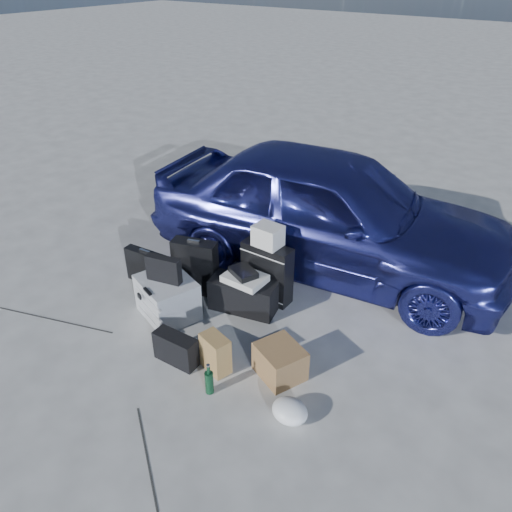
{
  "coord_description": "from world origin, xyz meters",
  "views": [
    {
      "loc": [
        2.66,
        -2.47,
        3.15
      ],
      "look_at": [
        0.29,
        0.85,
        0.68
      ],
      "focal_mm": 35.0,
      "sensor_mm": 36.0,
      "label": 1
    }
  ],
  "objects_px": {
    "pelican_case": "(168,297)",
    "suitcase_left": "(195,267)",
    "car": "(329,211)",
    "cardboard_box": "(280,361)",
    "duffel_bag": "(243,295)",
    "briefcase": "(147,267)",
    "suitcase_right": "(267,272)",
    "green_bottle": "(209,379)"
  },
  "relations": [
    {
      "from": "suitcase_right",
      "to": "duffel_bag",
      "type": "relative_size",
      "value": 0.95
    },
    {
      "from": "car",
      "to": "pelican_case",
      "type": "height_order",
      "value": "car"
    },
    {
      "from": "duffel_bag",
      "to": "cardboard_box",
      "type": "relative_size",
      "value": 1.74
    },
    {
      "from": "suitcase_right",
      "to": "duffel_bag",
      "type": "xyz_separation_m",
      "value": [
        -0.08,
        -0.3,
        -0.15
      ]
    },
    {
      "from": "briefcase",
      "to": "green_bottle",
      "type": "xyz_separation_m",
      "value": [
        1.62,
        -0.86,
        -0.05
      ]
    },
    {
      "from": "briefcase",
      "to": "duffel_bag",
      "type": "height_order",
      "value": "briefcase"
    },
    {
      "from": "pelican_case",
      "to": "duffel_bag",
      "type": "distance_m",
      "value": 0.76
    },
    {
      "from": "pelican_case",
      "to": "briefcase",
      "type": "relative_size",
      "value": 1.11
    },
    {
      "from": "car",
      "to": "suitcase_left",
      "type": "height_order",
      "value": "car"
    },
    {
      "from": "suitcase_left",
      "to": "duffel_bag",
      "type": "xyz_separation_m",
      "value": [
        0.61,
        0.04,
        -0.14
      ]
    },
    {
      "from": "pelican_case",
      "to": "duffel_bag",
      "type": "relative_size",
      "value": 0.84
    },
    {
      "from": "car",
      "to": "suitcase_right",
      "type": "xyz_separation_m",
      "value": [
        -0.17,
        -0.97,
        -0.37
      ]
    },
    {
      "from": "suitcase_right",
      "to": "suitcase_left",
      "type": "bearing_deg",
      "value": -154.35
    },
    {
      "from": "pelican_case",
      "to": "suitcase_left",
      "type": "bearing_deg",
      "value": 113.59
    },
    {
      "from": "duffel_bag",
      "to": "cardboard_box",
      "type": "bearing_deg",
      "value": -48.75
    },
    {
      "from": "pelican_case",
      "to": "suitcase_left",
      "type": "relative_size",
      "value": 0.92
    },
    {
      "from": "briefcase",
      "to": "suitcase_right",
      "type": "xyz_separation_m",
      "value": [
        1.24,
        0.53,
        0.12
      ]
    },
    {
      "from": "pelican_case",
      "to": "briefcase",
      "type": "distance_m",
      "value": 0.66
    },
    {
      "from": "car",
      "to": "suitcase_right",
      "type": "distance_m",
      "value": 1.05
    },
    {
      "from": "briefcase",
      "to": "suitcase_left",
      "type": "bearing_deg",
      "value": 13.89
    },
    {
      "from": "suitcase_right",
      "to": "green_bottle",
      "type": "xyz_separation_m",
      "value": [
        0.38,
        -1.39,
        -0.18
      ]
    },
    {
      "from": "cardboard_box",
      "to": "green_bottle",
      "type": "xyz_separation_m",
      "value": [
        -0.36,
        -0.52,
        -0.0
      ]
    },
    {
      "from": "duffel_bag",
      "to": "suitcase_left",
      "type": "bearing_deg",
      "value": 169.72
    },
    {
      "from": "briefcase",
      "to": "duffel_bag",
      "type": "relative_size",
      "value": 0.76
    },
    {
      "from": "pelican_case",
      "to": "briefcase",
      "type": "bearing_deg",
      "value": 173.05
    },
    {
      "from": "suitcase_right",
      "to": "cardboard_box",
      "type": "relative_size",
      "value": 1.65
    },
    {
      "from": "duffel_bag",
      "to": "suitcase_right",
      "type": "bearing_deg",
      "value": 60.82
    },
    {
      "from": "suitcase_right",
      "to": "green_bottle",
      "type": "relative_size",
      "value": 2.21
    },
    {
      "from": "suitcase_left",
      "to": "green_bottle",
      "type": "height_order",
      "value": "suitcase_left"
    },
    {
      "from": "pelican_case",
      "to": "green_bottle",
      "type": "relative_size",
      "value": 1.96
    },
    {
      "from": "cardboard_box",
      "to": "suitcase_left",
      "type": "bearing_deg",
      "value": 159.48
    },
    {
      "from": "suitcase_left",
      "to": "briefcase",
      "type": "bearing_deg",
      "value": -178.97
    },
    {
      "from": "pelican_case",
      "to": "suitcase_left",
      "type": "xyz_separation_m",
      "value": [
        -0.04,
        0.48,
        0.1
      ]
    },
    {
      "from": "suitcase_right",
      "to": "cardboard_box",
      "type": "height_order",
      "value": "suitcase_right"
    },
    {
      "from": "car",
      "to": "briefcase",
      "type": "xyz_separation_m",
      "value": [
        -1.41,
        -1.5,
        -0.49
      ]
    },
    {
      "from": "suitcase_left",
      "to": "cardboard_box",
      "type": "distance_m",
      "value": 1.53
    },
    {
      "from": "green_bottle",
      "to": "suitcase_left",
      "type": "bearing_deg",
      "value": 135.39
    },
    {
      "from": "pelican_case",
      "to": "car",
      "type": "bearing_deg",
      "value": 84.1
    },
    {
      "from": "briefcase",
      "to": "pelican_case",
      "type": "bearing_deg",
      "value": -30.84
    },
    {
      "from": "pelican_case",
      "to": "cardboard_box",
      "type": "distance_m",
      "value": 1.39
    },
    {
      "from": "briefcase",
      "to": "green_bottle",
      "type": "distance_m",
      "value": 1.83
    },
    {
      "from": "briefcase",
      "to": "cardboard_box",
      "type": "distance_m",
      "value": 2.01
    }
  ]
}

